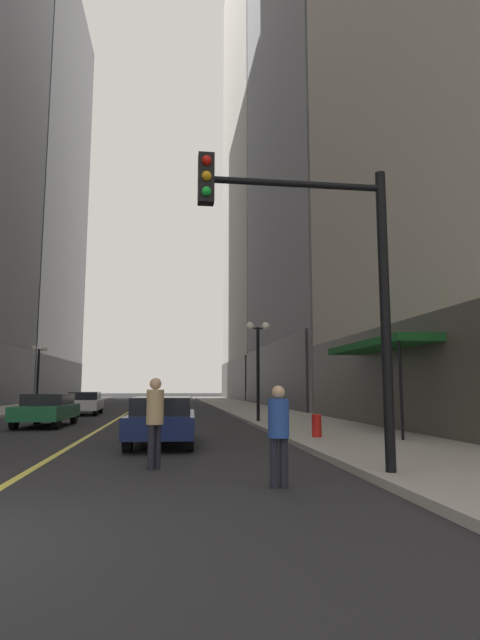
% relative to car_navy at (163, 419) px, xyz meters
% --- Properties ---
extents(ground_plane, '(200.00, 200.00, 0.00)m').
position_rel_car_navy_xyz_m(ground_plane, '(-2.44, 26.02, -0.72)').
color(ground_plane, '#262628').
extents(sidewalk_left, '(4.50, 78.00, 0.15)m').
position_rel_car_navy_xyz_m(sidewalk_left, '(-10.69, 26.02, -0.64)').
color(sidewalk_left, '#9E9991').
rests_on(sidewalk_left, ground).
extents(sidewalk_right, '(4.50, 78.00, 0.15)m').
position_rel_car_navy_xyz_m(sidewalk_right, '(5.81, 26.02, -0.64)').
color(sidewalk_right, '#9E9991').
rests_on(sidewalk_right, ground).
extents(lane_centre_stripe, '(0.16, 70.00, 0.01)m').
position_rel_car_navy_xyz_m(lane_centre_stripe, '(-2.44, 26.02, -0.72)').
color(lane_centre_stripe, '#E5D64C').
rests_on(lane_centre_stripe, ground).
extents(building_left_far, '(11.01, 26.00, 54.87)m').
position_rel_car_navy_xyz_m(building_left_far, '(-18.35, 51.02, 26.62)').
color(building_left_far, slate).
rests_on(building_left_far, ground).
extents(building_right_mid, '(13.99, 24.00, 62.83)m').
position_rel_car_navy_xyz_m(building_right_mid, '(14.96, 25.52, 30.62)').
color(building_right_mid, gray).
rests_on(building_right_mid, ground).
extents(building_right_far, '(11.82, 26.00, 65.73)m').
position_rel_car_navy_xyz_m(building_right_far, '(13.87, 51.02, 32.05)').
color(building_right_far, '#A8A399').
rests_on(building_right_far, ground).
extents(storefront_awning_right, '(1.60, 6.45, 3.12)m').
position_rel_car_navy_xyz_m(storefront_awning_right, '(7.25, 2.02, 2.27)').
color(storefront_awning_right, '#144C1E').
rests_on(storefront_awning_right, ground).
extents(car_navy, '(1.94, 4.73, 1.32)m').
position_rel_car_navy_xyz_m(car_navy, '(0.00, 0.00, 0.00)').
color(car_navy, '#141E4C').
rests_on(car_navy, ground).
extents(car_green, '(1.90, 4.49, 1.32)m').
position_rel_car_navy_xyz_m(car_green, '(-4.79, 7.45, -0.00)').
color(car_green, '#196038').
rests_on(car_green, ground).
extents(car_white, '(1.99, 4.54, 1.32)m').
position_rel_car_navy_xyz_m(car_white, '(-4.75, 16.44, -0.00)').
color(car_white, silver).
rests_on(car_white, ground).
extents(pedestrian_in_tan_trench, '(0.48, 0.48, 1.77)m').
position_rel_car_navy_xyz_m(pedestrian_in_tan_trench, '(-0.09, -4.25, 0.32)').
color(pedestrian_in_tan_trench, black).
rests_on(pedestrian_in_tan_trench, ground).
extents(pedestrian_in_blue_hoodie, '(0.35, 0.35, 1.61)m').
position_rel_car_navy_xyz_m(pedestrian_in_blue_hoodie, '(1.94, -6.42, 0.21)').
color(pedestrian_in_blue_hoodie, black).
rests_on(pedestrian_in_blue_hoodie, ground).
extents(traffic_light_near_right, '(3.43, 0.35, 5.65)m').
position_rel_car_navy_xyz_m(traffic_light_near_right, '(2.91, -6.10, 3.02)').
color(traffic_light_near_right, black).
rests_on(traffic_light_near_right, ground).
extents(street_lamp_left_far, '(1.06, 0.36, 4.43)m').
position_rel_car_navy_xyz_m(street_lamp_left_far, '(-8.84, 22.14, 2.54)').
color(street_lamp_left_far, black).
rests_on(street_lamp_left_far, ground).
extents(street_lamp_right_mid, '(1.06, 0.36, 4.43)m').
position_rel_car_navy_xyz_m(street_lamp_right_mid, '(3.96, 7.34, 2.54)').
color(street_lamp_right_mid, black).
rests_on(street_lamp_right_mid, ground).
extents(fire_hydrant_right, '(0.28, 0.28, 0.80)m').
position_rel_car_navy_xyz_m(fire_hydrant_right, '(4.46, 0.12, -0.32)').
color(fire_hydrant_right, red).
rests_on(fire_hydrant_right, ground).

